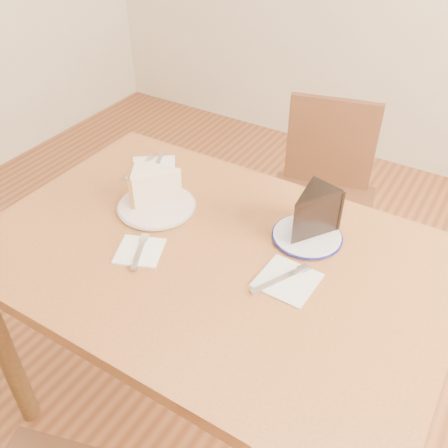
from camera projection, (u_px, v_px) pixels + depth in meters
ground at (214, 412)px, 1.75m from camera, size 4.00×4.00×0.00m
table at (211, 279)px, 1.34m from camera, size 1.20×0.80×0.75m
chair_far at (320, 198)px, 1.97m from camera, size 0.49×0.49×0.82m
plate_cream at (157, 206)px, 1.43m from camera, size 0.21×0.21×0.01m
plate_navy at (307, 236)px, 1.32m from camera, size 0.18×0.18×0.01m
carrot_cake at (159, 186)px, 1.41m from camera, size 0.16×0.15×0.09m
chocolate_cake at (309, 216)px, 1.29m from camera, size 0.13×0.15×0.12m
napkin_cream at (140, 251)px, 1.28m from camera, size 0.15×0.15×0.00m
napkin_navy at (287, 280)px, 1.20m from camera, size 0.14×0.14×0.00m
napkin_spare at (153, 167)px, 1.60m from camera, size 0.19×0.19×0.00m
fork_cream at (139, 252)px, 1.27m from camera, size 0.07×0.13×0.00m
knife_navy at (280, 279)px, 1.19m from camera, size 0.09×0.16×0.00m
fork_spare at (158, 163)px, 1.61m from camera, size 0.07×0.13×0.00m
knife_spare at (140, 167)px, 1.59m from camera, size 0.03×0.16×0.00m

